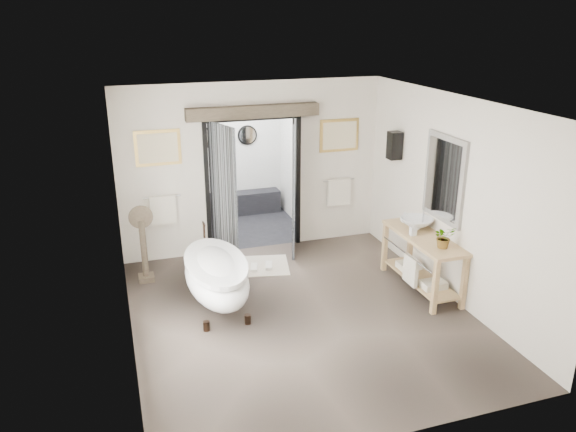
# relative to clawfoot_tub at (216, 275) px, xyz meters

# --- Properties ---
(ground_plane) EXTENTS (5.00, 5.00, 0.00)m
(ground_plane) POSITION_rel_clawfoot_tub_xyz_m (1.04, -0.68, -0.45)
(ground_plane) COLOR brown
(room_shell) EXTENTS (4.52, 5.02, 2.91)m
(room_shell) POSITION_rel_clawfoot_tub_xyz_m (1.00, -0.81, 1.41)
(room_shell) COLOR beige
(room_shell) RESTS_ON ground_plane
(shower_room) EXTENTS (2.22, 2.01, 2.51)m
(shower_room) POSITION_rel_clawfoot_tub_xyz_m (1.04, 3.31, 0.45)
(shower_room) COLOR black
(shower_room) RESTS_ON ground_plane
(back_wall_dressing) EXTENTS (3.82, 0.79, 2.52)m
(back_wall_dressing) POSITION_rel_clawfoot_tub_xyz_m (1.04, 1.63, 1.11)
(back_wall_dressing) COLOR black
(back_wall_dressing) RESTS_ON ground_plane
(clawfoot_tub) EXTENTS (0.85, 1.89, 0.92)m
(clawfoot_tub) POSITION_rel_clawfoot_tub_xyz_m (0.00, 0.00, 0.00)
(clawfoot_tub) COLOR black
(clawfoot_tub) RESTS_ON ground_plane
(vanity) EXTENTS (0.57, 1.60, 0.85)m
(vanity) POSITION_rel_clawfoot_tub_xyz_m (2.99, -0.48, 0.05)
(vanity) COLOR tan
(vanity) RESTS_ON ground_plane
(pedestal_mirror) EXTENTS (0.36, 0.24, 1.23)m
(pedestal_mirror) POSITION_rel_clawfoot_tub_xyz_m (-0.90, 1.08, 0.08)
(pedestal_mirror) COLOR brown
(pedestal_mirror) RESTS_ON ground_plane
(rug) EXTENTS (1.34, 1.04, 0.01)m
(rug) POSITION_rel_clawfoot_tub_xyz_m (0.78, 1.06, -0.44)
(rug) COLOR beige
(rug) RESTS_ON ground_plane
(slippers) EXTENTS (0.43, 0.29, 0.05)m
(slippers) POSITION_rel_clawfoot_tub_xyz_m (0.91, 0.92, -0.41)
(slippers) COLOR white
(slippers) RESTS_ON rug
(basin) EXTENTS (0.63, 0.63, 0.17)m
(basin) POSITION_rel_clawfoot_tub_xyz_m (3.05, -0.17, 0.48)
(basin) COLOR white
(basin) RESTS_ON vanity
(plant) EXTENTS (0.30, 0.26, 0.32)m
(plant) POSITION_rel_clawfoot_tub_xyz_m (3.03, -0.93, 0.56)
(plant) COLOR gray
(plant) RESTS_ON vanity
(soap_bottle_a) EXTENTS (0.09, 0.09, 0.19)m
(soap_bottle_a) POSITION_rel_clawfoot_tub_xyz_m (2.86, -0.39, 0.49)
(soap_bottle_a) COLOR gray
(soap_bottle_a) RESTS_ON vanity
(soap_bottle_b) EXTENTS (0.17, 0.17, 0.16)m
(soap_bottle_b) POSITION_rel_clawfoot_tub_xyz_m (3.01, 0.13, 0.48)
(soap_bottle_b) COLOR gray
(soap_bottle_b) RESTS_ON vanity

